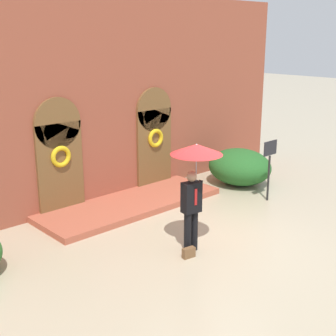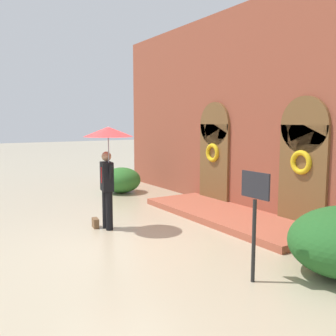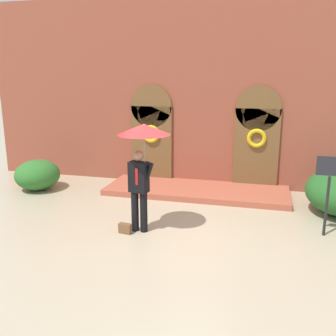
{
  "view_description": "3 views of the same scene",
  "coord_description": "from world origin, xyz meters",
  "px_view_note": "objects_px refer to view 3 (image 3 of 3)",
  "views": [
    {
      "loc": [
        -7.4,
        -6.38,
        4.54
      ],
      "look_at": [
        -0.2,
        1.36,
        1.5
      ],
      "focal_mm": 50.0,
      "sensor_mm": 36.0,
      "label": 1
    },
    {
      "loc": [
        7.17,
        -3.21,
        2.46
      ],
      "look_at": [
        -0.04,
        1.3,
        1.42
      ],
      "focal_mm": 40.0,
      "sensor_mm": 36.0,
      "label": 2
    },
    {
      "loc": [
        1.79,
        -7.17,
        3.33
      ],
      "look_at": [
        -0.42,
        1.39,
        1.13
      ],
      "focal_mm": 40.0,
      "sensor_mm": 36.0,
      "label": 3
    }
  ],
  "objects_px": {
    "sign_post": "(329,183)",
    "shrub_left": "(37,175)",
    "handbag": "(125,228)",
    "person_with_umbrella": "(143,145)"
  },
  "relations": [
    {
      "from": "sign_post",
      "to": "person_with_umbrella",
      "type": "bearing_deg",
      "value": -168.52
    },
    {
      "from": "sign_post",
      "to": "shrub_left",
      "type": "bearing_deg",
      "value": 169.74
    },
    {
      "from": "person_with_umbrella",
      "to": "shrub_left",
      "type": "height_order",
      "value": "person_with_umbrella"
    },
    {
      "from": "shrub_left",
      "to": "person_with_umbrella",
      "type": "bearing_deg",
      "value": -28.43
    },
    {
      "from": "person_with_umbrella",
      "to": "sign_post",
      "type": "xyz_separation_m",
      "value": [
        3.79,
        0.77,
        -0.75
      ]
    },
    {
      "from": "handbag",
      "to": "shrub_left",
      "type": "bearing_deg",
      "value": 156.04
    },
    {
      "from": "person_with_umbrella",
      "to": "shrub_left",
      "type": "distance_m",
      "value": 4.82
    },
    {
      "from": "handbag",
      "to": "sign_post",
      "type": "height_order",
      "value": "sign_post"
    },
    {
      "from": "shrub_left",
      "to": "sign_post",
      "type": "bearing_deg",
      "value": -10.26
    },
    {
      "from": "handbag",
      "to": "shrub_left",
      "type": "height_order",
      "value": "shrub_left"
    }
  ]
}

